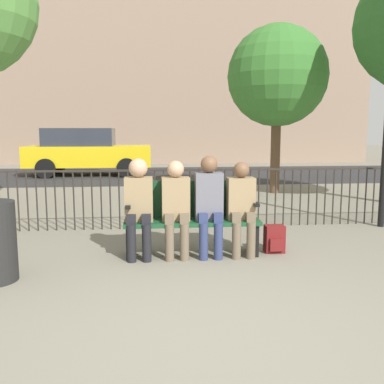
# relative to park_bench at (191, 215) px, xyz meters

# --- Properties ---
(ground_plane) EXTENTS (80.00, 80.00, 0.00)m
(ground_plane) POSITION_rel_park_bench_xyz_m (0.00, -2.33, -0.49)
(ground_plane) COLOR gray
(park_bench) EXTENTS (1.68, 0.45, 0.92)m
(park_bench) POSITION_rel_park_bench_xyz_m (0.00, 0.00, 0.00)
(park_bench) COLOR #194728
(park_bench) RESTS_ON ground
(seated_person_0) EXTENTS (0.34, 0.39, 1.22)m
(seated_person_0) POSITION_rel_park_bench_xyz_m (-0.65, -0.13, 0.20)
(seated_person_0) COLOR black
(seated_person_0) RESTS_ON ground
(seated_person_1) EXTENTS (0.34, 0.39, 1.19)m
(seated_person_1) POSITION_rel_park_bench_xyz_m (-0.20, -0.13, 0.17)
(seated_person_1) COLOR brown
(seated_person_1) RESTS_ON ground
(seated_person_2) EXTENTS (0.34, 0.39, 1.25)m
(seated_person_2) POSITION_rel_park_bench_xyz_m (0.21, -0.13, 0.20)
(seated_person_2) COLOR navy
(seated_person_2) RESTS_ON ground
(seated_person_3) EXTENTS (0.34, 0.39, 1.17)m
(seated_person_3) POSITION_rel_park_bench_xyz_m (0.61, -0.13, 0.16)
(seated_person_3) COLOR brown
(seated_person_3) RESTS_ON ground
(backpack) EXTENTS (0.25, 0.21, 0.35)m
(backpack) POSITION_rel_park_bench_xyz_m (1.06, -0.07, -0.32)
(backpack) COLOR maroon
(backpack) RESTS_ON ground
(fence_railing) EXTENTS (9.01, 0.03, 0.95)m
(fence_railing) POSITION_rel_park_bench_xyz_m (-0.02, 1.44, 0.07)
(fence_railing) COLOR #2D2823
(fence_railing) RESTS_ON ground
(tree_2) EXTENTS (2.42, 2.42, 4.06)m
(tree_2) POSITION_rel_park_bench_xyz_m (2.59, 5.08, 2.34)
(tree_2) COLOR brown
(tree_2) RESTS_ON ground
(street_surface) EXTENTS (24.00, 6.00, 0.01)m
(street_surface) POSITION_rel_park_bench_xyz_m (0.00, 9.67, -0.49)
(street_surface) COLOR #2B2B2D
(street_surface) RESTS_ON ground
(parked_car_0) EXTENTS (4.20, 1.94, 1.62)m
(parked_car_0) POSITION_rel_park_bench_xyz_m (-2.67, 9.82, 0.35)
(parked_car_0) COLOR yellow
(parked_car_0) RESTS_ON ground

